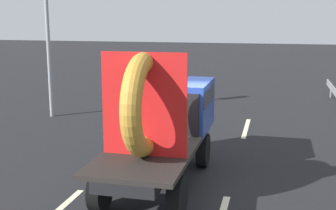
% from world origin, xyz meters
% --- Properties ---
extents(ground_plane, '(120.00, 120.00, 0.00)m').
position_xyz_m(ground_plane, '(0.00, 0.00, 0.00)').
color(ground_plane, black).
extents(flatbed_truck, '(2.02, 5.46, 3.43)m').
position_xyz_m(flatbed_truck, '(-0.07, 0.09, 1.64)').
color(flatbed_truck, black).
rests_on(flatbed_truck, ground_plane).
extents(distant_sedan, '(1.69, 3.94, 1.28)m').
position_xyz_m(distant_sedan, '(-3.58, 10.20, 0.69)').
color(distant_sedan, black).
rests_on(distant_sedan, ground_plane).
extents(traffic_light, '(0.42, 0.36, 6.11)m').
position_xyz_m(traffic_light, '(-6.47, 5.90, 3.96)').
color(traffic_light, gray).
rests_on(traffic_light, ground_plane).
extents(lane_dash_left_far, '(0.16, 2.63, 0.01)m').
position_xyz_m(lane_dash_left_far, '(-1.82, 5.32, 0.00)').
color(lane_dash_left_far, beige).
rests_on(lane_dash_left_far, ground_plane).
extents(lane_dash_right_far, '(0.16, 3.00, 0.01)m').
position_xyz_m(lane_dash_right_far, '(1.68, 5.77, 0.00)').
color(lane_dash_right_far, beige).
rests_on(lane_dash_right_far, ground_plane).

